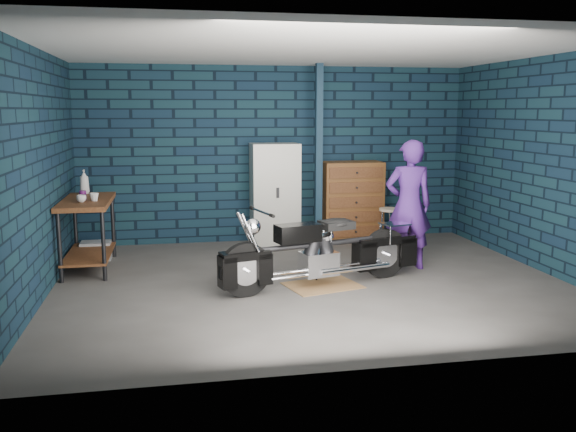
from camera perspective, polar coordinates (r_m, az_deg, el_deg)
name	(u,v)px	position (r m, az deg, el deg)	size (l,w,h in m)	color
ground	(311,282)	(7.33, 2.20, -6.21)	(6.00, 6.00, 0.00)	#514E4B
room_walls	(302,121)	(7.58, 1.35, 8.92)	(6.02, 5.01, 2.71)	#0F2134
support_post	(319,157)	(9.09, 2.89, 5.57)	(0.10, 0.10, 2.70)	#12283B
workbench	(88,234)	(8.24, -18.17, -1.64)	(0.60, 1.40, 0.91)	brown
drip_mat	(323,285)	(7.20, 3.27, -6.49)	(0.82, 0.62, 0.01)	brown
motorcycle	(323,246)	(7.08, 3.30, -2.82)	(2.16, 0.59, 0.95)	black
person	(409,205)	(7.96, 11.22, 1.03)	(0.61, 0.40, 1.66)	#421E71
storage_bin	(96,251)	(8.79, -17.52, -3.11)	(0.40, 0.29, 0.25)	gray
locker	(275,194)	(9.30, -1.23, 2.08)	(0.72, 0.51, 1.54)	beige
tool_chest	(351,201)	(9.60, 5.96, 1.37)	(0.93, 0.52, 1.24)	brown
shop_stool	(389,227)	(9.38, 9.43, -0.99)	(0.31, 0.31, 0.57)	beige
cup_a	(81,199)	(7.93, -18.77, 1.56)	(0.11, 0.11, 0.09)	beige
cup_b	(94,197)	(7.97, -17.67, 1.70)	(0.11, 0.11, 0.10)	beige
mug_purple	(83,195)	(8.12, -18.65, 1.85)	(0.09, 0.09, 0.12)	#5A175E
bottle	(84,182)	(8.72, -18.53, 3.07)	(0.13, 0.13, 0.33)	gray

